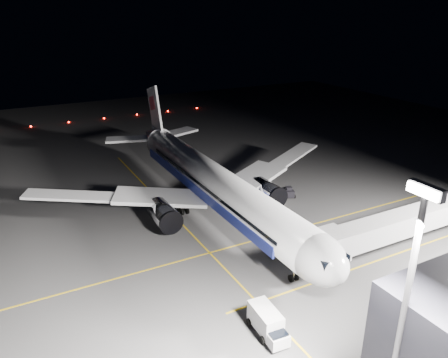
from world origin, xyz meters
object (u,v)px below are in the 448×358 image
airliner (212,182)px  floodlight_mast_south (406,300)px  baggage_tug (288,192)px  jet_bridge (413,220)px  safety_cone_a (221,195)px  service_truck (268,323)px  safety_cone_c (254,184)px  safety_cone_b (276,204)px

airliner → floodlight_mast_south: (41.08, -6.01, 7.21)m
airliner → baggage_tug: airliner is taller
jet_bridge → safety_cone_a: bearing=-153.2°
jet_bridge → floodlight_mast_south: (18.00, -24.07, 7.79)m
service_truck → baggage_tug: service_truck is taller
safety_cone_c → safety_cone_a: bearing=-77.7°
service_truck → baggage_tug: bearing=144.5°
safety_cone_a → safety_cone_b: bearing=40.8°
safety_cone_c → floodlight_mast_south: bearing=-20.5°
floodlight_mast_south → safety_cone_b: floodlight_mast_south is taller
baggage_tug → service_truck: bearing=-19.6°
baggage_tug → safety_cone_c: bearing=-140.3°
safety_cone_b → safety_cone_c: safety_cone_c is taller
airliner → baggage_tug: 15.04m
airliner → safety_cone_a: (-4.78, 4.00, -4.89)m
service_truck → floodlight_mast_south: bearing=11.7°
safety_cone_b → service_truck: bearing=-36.0°
jet_bridge → safety_cone_b: bearing=-159.5°
baggage_tug → safety_cone_b: size_ratio=5.55×
airliner → safety_cone_c: size_ratio=111.29×
airliner → safety_cone_a: bearing=140.1°
baggage_tug → airliner: bearing=-73.2°
service_truck → safety_cone_c: 39.53m
jet_bridge → safety_cone_c: bearing=-168.0°
airliner → safety_cone_a: size_ratio=113.20×
airliner → baggage_tug: size_ratio=20.92×
jet_bridge → baggage_tug: (-22.34, -3.67, -3.77)m
baggage_tug → safety_cone_a: bearing=-98.3°
jet_bridge → service_truck: (4.76, -25.90, -3.13)m
airliner → floodlight_mast_south: size_ratio=2.97×
airliner → safety_cone_a: airliner is taller
service_truck → safety_cone_a: 34.73m
jet_bridge → floodlight_mast_south: bearing=-53.2°
service_truck → safety_cone_c: service_truck is taller
service_truck → safety_cone_c: size_ratio=9.87×
jet_bridge → safety_cone_a: 31.50m
airliner → jet_bridge: (23.08, 18.06, -0.58)m
jet_bridge → safety_cone_c: (-29.55, -6.30, -4.31)m
jet_bridge → baggage_tug: bearing=-170.7°
service_truck → safety_cone_a: bearing=163.9°
airliner → floodlight_mast_south: bearing=-8.3°
safety_cone_c → jet_bridge: bearing=12.0°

